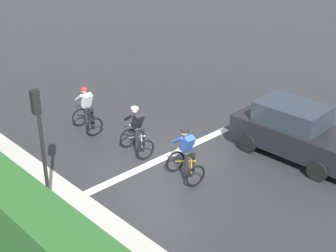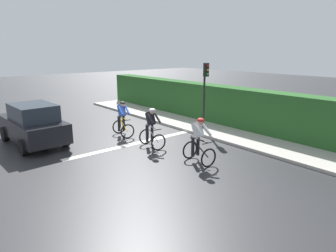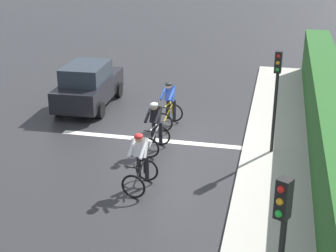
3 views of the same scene
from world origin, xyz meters
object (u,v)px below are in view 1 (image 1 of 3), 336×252
object	(u,v)px
cyclist_lead	(87,111)
car_black	(295,131)
cyclist_second	(137,132)
cyclist_mid	(186,156)
traffic_light_near_crossing	(40,131)

from	to	relation	value
cyclist_lead	car_black	xyz separation A→B (m)	(3.84, -6.09, 0.08)
cyclist_lead	cyclist_second	size ratio (longest dim) A/B	1.00
cyclist_second	cyclist_mid	size ratio (longest dim) A/B	1.00
cyclist_mid	car_black	size ratio (longest dim) A/B	0.40
cyclist_mid	car_black	distance (m)	3.84
cyclist_second	car_black	xyz separation A→B (m)	(3.62, -3.58, 0.08)
cyclist_mid	traffic_light_near_crossing	distance (m)	4.30
cyclist_mid	traffic_light_near_crossing	bearing A→B (deg)	154.26
cyclist_second	car_black	size ratio (longest dim) A/B	0.40
cyclist_lead	traffic_light_near_crossing	size ratio (longest dim) A/B	0.50
cyclist_mid	cyclist_second	bearing A→B (deg)	90.86
cyclist_lead	cyclist_second	xyz separation A→B (m)	(0.22, -2.50, 0.00)
cyclist_second	car_black	distance (m)	5.10
cyclist_second	traffic_light_near_crossing	distance (m)	3.92
cyclist_second	cyclist_mid	world-z (taller)	same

